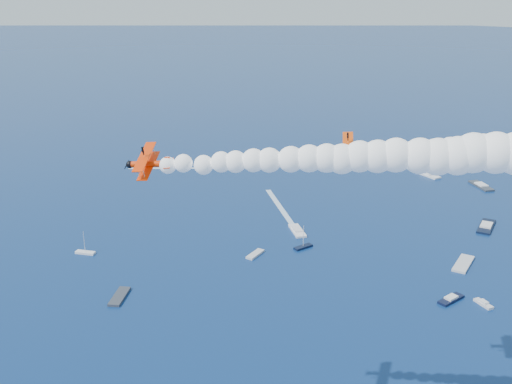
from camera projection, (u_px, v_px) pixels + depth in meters
The scene contains 5 objects.
biplane_lead at pixel (352, 150), 104.11m from camera, with size 7.68×8.61×5.19m, color #ED4405, non-canonical shape.
biplane_trail at pixel (150, 164), 93.59m from camera, with size 7.22×8.10×4.88m, color #FF3605, non-canonical shape.
smoke_trail_trail at pixel (343, 158), 88.79m from camera, with size 54.15×26.42×10.63m, color white, non-canonical shape.
spectator_boats at pixel (451, 250), 195.50m from camera, with size 226.83×172.16×0.70m.
boat_wakes at pixel (441, 287), 173.34m from camera, with size 283.37×156.93×0.04m.
Camera 1 is at (43.74, -63.73, 83.72)m, focal length 43.32 mm.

